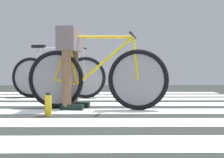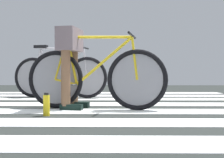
{
  "view_description": "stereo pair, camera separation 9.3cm",
  "coord_description": "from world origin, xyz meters",
  "views": [
    {
      "loc": [
        0.12,
        -3.38,
        0.46
      ],
      "look_at": [
        0.16,
        0.51,
        0.38
      ],
      "focal_mm": 46.89,
      "sensor_mm": 36.0,
      "label": 1
    },
    {
      "loc": [
        0.22,
        -3.38,
        0.46
      ],
      "look_at": [
        0.16,
        0.51,
        0.38
      ],
      "focal_mm": 46.89,
      "sensor_mm": 36.0,
      "label": 2
    }
  ],
  "objects": [
    {
      "name": "ground",
      "position": [
        0.0,
        0.0,
        0.01
      ],
      "size": [
        18.0,
        14.0,
        0.02
      ],
      "color": "#242826"
    },
    {
      "name": "crosswalk_markings",
      "position": [
        -0.01,
        -0.06,
        0.02
      ],
      "size": [
        5.47,
        6.51,
        0.0
      ],
      "color": "silver",
      "rests_on": "ground"
    },
    {
      "name": "bicycle_1_of_2",
      "position": [
        -0.04,
        0.13,
        0.41
      ],
      "size": [
        1.71,
        0.56,
        0.93
      ],
      "rotation": [
        0.0,
        0.0,
        -0.19
      ],
      "color": "black",
      "rests_on": "ground"
    },
    {
      "name": "cyclist_1_of_2",
      "position": [
        -0.35,
        0.19,
        0.66
      ],
      "size": [
        0.38,
        0.45,
        0.98
      ],
      "rotation": [
        0.0,
        0.0,
        -0.19
      ],
      "color": "brown",
      "rests_on": "ground"
    },
    {
      "name": "bicycle_2_of_2",
      "position": [
        -0.79,
        1.75,
        0.41
      ],
      "size": [
        1.71,
        0.56,
        0.93
      ],
      "rotation": [
        0.0,
        0.0,
        -0.2
      ],
      "color": "black",
      "rests_on": "ground"
    },
    {
      "name": "water_bottle",
      "position": [
        -0.5,
        -0.42,
        0.13
      ],
      "size": [
        0.07,
        0.07,
        0.24
      ],
      "color": "yellow",
      "rests_on": "ground"
    }
  ]
}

